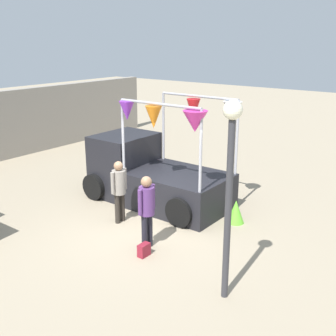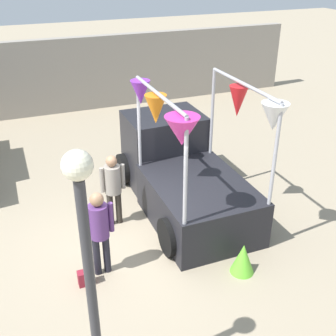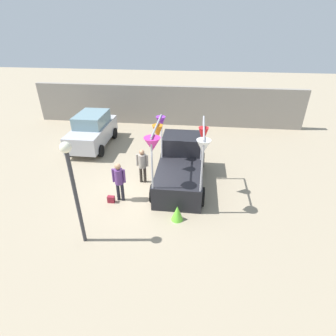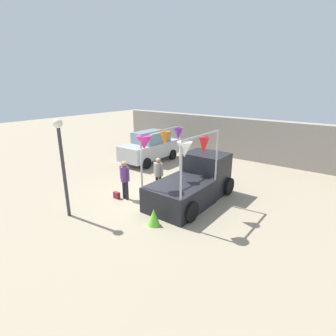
{
  "view_description": "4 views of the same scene",
  "coord_description": "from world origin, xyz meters",
  "px_view_note": "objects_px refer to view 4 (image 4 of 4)",
  "views": [
    {
      "loc": [
        -7.26,
        -6.17,
        4.52
      ],
      "look_at": [
        0.6,
        -0.19,
        1.44
      ],
      "focal_mm": 45.0,
      "sensor_mm": 36.0,
      "label": 1
    },
    {
      "loc": [
        -1.88,
        -6.65,
        5.26
      ],
      "look_at": [
        0.86,
        0.2,
        1.43
      ],
      "focal_mm": 45.0,
      "sensor_mm": 36.0,
      "label": 2
    },
    {
      "loc": [
        2.13,
        -8.99,
        6.42
      ],
      "look_at": [
        1.09,
        -0.08,
        1.29
      ],
      "focal_mm": 28.0,
      "sensor_mm": 36.0,
      "label": 3
    },
    {
      "loc": [
        6.91,
        -7.67,
        4.66
      ],
      "look_at": [
        0.83,
        0.23,
        1.47
      ],
      "focal_mm": 28.0,
      "sensor_mm": 36.0,
      "label": 4
    }
  ],
  "objects_px": {
    "folded_kite_bundle_lime": "(154,217)",
    "street_lamp": "(62,154)",
    "handbag": "(117,195)",
    "person_vendor": "(158,172)",
    "vendor_truck": "(194,180)",
    "person_customer": "(125,176)",
    "parked_car": "(150,147)"
  },
  "relations": [
    {
      "from": "folded_kite_bundle_lime",
      "to": "vendor_truck",
      "type": "bearing_deg",
      "value": 92.06
    },
    {
      "from": "parked_car",
      "to": "folded_kite_bundle_lime",
      "type": "relative_size",
      "value": 6.67
    },
    {
      "from": "handbag",
      "to": "street_lamp",
      "type": "relative_size",
      "value": 0.08
    },
    {
      "from": "vendor_truck",
      "to": "folded_kite_bundle_lime",
      "type": "bearing_deg",
      "value": -87.94
    },
    {
      "from": "vendor_truck",
      "to": "handbag",
      "type": "relative_size",
      "value": 14.93
    },
    {
      "from": "vendor_truck",
      "to": "street_lamp",
      "type": "relative_size",
      "value": 1.17
    },
    {
      "from": "handbag",
      "to": "street_lamp",
      "type": "height_order",
      "value": "street_lamp"
    },
    {
      "from": "person_customer",
      "to": "person_vendor",
      "type": "height_order",
      "value": "person_customer"
    },
    {
      "from": "handbag",
      "to": "street_lamp",
      "type": "distance_m",
      "value": 3.08
    },
    {
      "from": "folded_kite_bundle_lime",
      "to": "street_lamp",
      "type": "bearing_deg",
      "value": -154.87
    },
    {
      "from": "person_vendor",
      "to": "handbag",
      "type": "xyz_separation_m",
      "value": [
        -0.98,
        -1.63,
        -0.83
      ]
    },
    {
      "from": "person_customer",
      "to": "handbag",
      "type": "distance_m",
      "value": 0.96
    },
    {
      "from": "vendor_truck",
      "to": "person_customer",
      "type": "relative_size",
      "value": 2.5
    },
    {
      "from": "person_vendor",
      "to": "folded_kite_bundle_lime",
      "type": "height_order",
      "value": "person_vendor"
    },
    {
      "from": "vendor_truck",
      "to": "person_vendor",
      "type": "height_order",
      "value": "vendor_truck"
    },
    {
      "from": "vendor_truck",
      "to": "street_lamp",
      "type": "distance_m",
      "value": 5.22
    },
    {
      "from": "parked_car",
      "to": "handbag",
      "type": "relative_size",
      "value": 14.29
    },
    {
      "from": "vendor_truck",
      "to": "person_customer",
      "type": "height_order",
      "value": "vendor_truck"
    },
    {
      "from": "vendor_truck",
      "to": "person_vendor",
      "type": "relative_size",
      "value": 2.6
    },
    {
      "from": "vendor_truck",
      "to": "person_vendor",
      "type": "bearing_deg",
      "value": -168.13
    },
    {
      "from": "vendor_truck",
      "to": "folded_kite_bundle_lime",
      "type": "relative_size",
      "value": 6.97
    },
    {
      "from": "street_lamp",
      "to": "folded_kite_bundle_lime",
      "type": "distance_m",
      "value": 3.86
    },
    {
      "from": "parked_car",
      "to": "street_lamp",
      "type": "xyz_separation_m",
      "value": [
        2.36,
        -7.27,
        1.42
      ]
    },
    {
      "from": "person_customer",
      "to": "parked_car",
      "type": "bearing_deg",
      "value": 120.79
    },
    {
      "from": "parked_car",
      "to": "person_customer",
      "type": "relative_size",
      "value": 2.39
    },
    {
      "from": "vendor_truck",
      "to": "parked_car",
      "type": "bearing_deg",
      "value": 148.7
    },
    {
      "from": "parked_car",
      "to": "folded_kite_bundle_lime",
      "type": "bearing_deg",
      "value": -47.9
    },
    {
      "from": "person_customer",
      "to": "street_lamp",
      "type": "xyz_separation_m",
      "value": [
        -0.59,
        -2.32,
        1.35
      ]
    },
    {
      "from": "vendor_truck",
      "to": "person_vendor",
      "type": "xyz_separation_m",
      "value": [
        -1.64,
        -0.35,
        0.11
      ]
    },
    {
      "from": "handbag",
      "to": "person_customer",
      "type": "bearing_deg",
      "value": 29.74
    },
    {
      "from": "person_vendor",
      "to": "street_lamp",
      "type": "xyz_separation_m",
      "value": [
        -1.22,
        -3.75,
        1.39
      ]
    },
    {
      "from": "parked_car",
      "to": "handbag",
      "type": "height_order",
      "value": "parked_car"
    }
  ]
}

